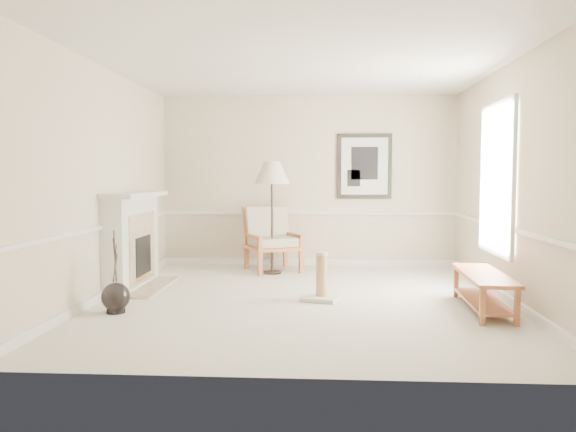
% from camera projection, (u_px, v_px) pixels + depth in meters
% --- Properties ---
extents(ground, '(5.50, 5.50, 0.00)m').
position_uv_depth(ground, '(302.00, 299.00, 6.97)').
color(ground, silver).
rests_on(ground, ground).
extents(room, '(5.04, 5.54, 2.92)m').
position_uv_depth(room, '(314.00, 149.00, 6.91)').
color(room, beige).
rests_on(room, ground).
extents(fireplace, '(0.64, 1.64, 1.31)m').
position_uv_depth(fireplace, '(133.00, 241.00, 7.67)').
color(fireplace, white).
rests_on(fireplace, ground).
extents(floor_vase, '(0.32, 0.32, 0.93)m').
position_uv_depth(floor_vase, '(116.00, 298.00, 6.26)').
color(floor_vase, black).
rests_on(floor_vase, ground).
extents(armchair, '(1.05, 1.08, 1.03)m').
position_uv_depth(armchair, '(271.00, 236.00, 9.14)').
color(armchair, '#A25B34').
rests_on(armchair, ground).
extents(floor_lamp, '(0.57, 0.57, 1.76)m').
position_uv_depth(floor_lamp, '(272.00, 176.00, 8.73)').
color(floor_lamp, black).
rests_on(floor_lamp, ground).
extents(bench, '(0.51, 1.51, 0.43)m').
position_uv_depth(bench, '(484.00, 285.00, 6.38)').
color(bench, '#A25B34').
rests_on(bench, ground).
extents(scratching_post, '(0.52, 0.52, 0.60)m').
position_uv_depth(scratching_post, '(321.00, 285.00, 6.91)').
color(scratching_post, silver).
rests_on(scratching_post, ground).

